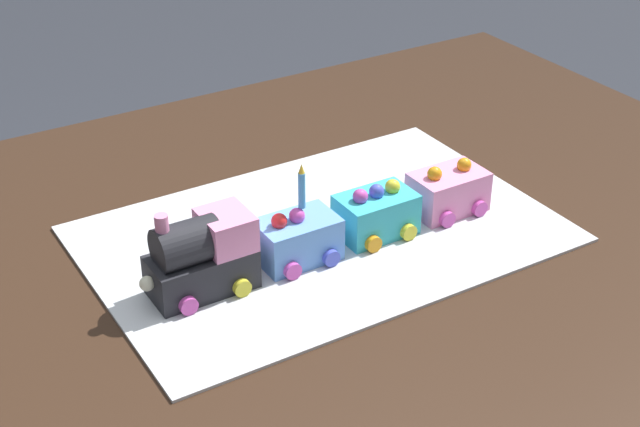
{
  "coord_description": "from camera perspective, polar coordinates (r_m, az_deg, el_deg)",
  "views": [
    {
      "loc": [
        -0.55,
        -0.9,
        1.38
      ],
      "look_at": [
        -0.0,
        -0.01,
        0.77
      ],
      "focal_mm": 52.35,
      "sensor_mm": 36.0,
      "label": 1
    }
  ],
  "objects": [
    {
      "name": "cake_car_hopper_sky_blue",
      "position": [
        1.16,
        -1.42,
        -1.57
      ],
      "size": [
        0.1,
        0.08,
        0.07
      ],
      "color": "#669EEA",
      "rests_on": "cake_board"
    },
    {
      "name": "cake_board",
      "position": [
        1.22,
        0.0,
        -1.29
      ],
      "size": [
        0.6,
        0.4,
        0.0
      ],
      "primitive_type": "cube",
      "color": "silver",
      "rests_on": "dining_table"
    },
    {
      "name": "dining_table",
      "position": [
        1.29,
        -0.07,
        -5.22
      ],
      "size": [
        1.4,
        1.0,
        0.74
      ],
      "color": "#382316",
      "rests_on": "ground"
    },
    {
      "name": "birthday_candle",
      "position": [
        1.12,
        -1.13,
        1.65
      ],
      "size": [
        0.01,
        0.01,
        0.06
      ],
      "color": "#4CA5E5",
      "rests_on": "cake_car_hopper_sky_blue"
    },
    {
      "name": "cake_locomotive",
      "position": [
        1.1,
        -7.24,
        -2.59
      ],
      "size": [
        0.14,
        0.08,
        0.12
      ],
      "color": "#232328",
      "rests_on": "cake_board"
    },
    {
      "name": "cake_car_gondola_turquoise",
      "position": [
        1.21,
        3.44,
        -0.0
      ],
      "size": [
        0.1,
        0.08,
        0.07
      ],
      "color": "#38B7C6",
      "rests_on": "cake_board"
    },
    {
      "name": "cake_car_flatbed_bubblegum",
      "position": [
        1.28,
        7.82,
        1.36
      ],
      "size": [
        0.1,
        0.08,
        0.07
      ],
      "color": "pink",
      "rests_on": "cake_board"
    }
  ]
}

